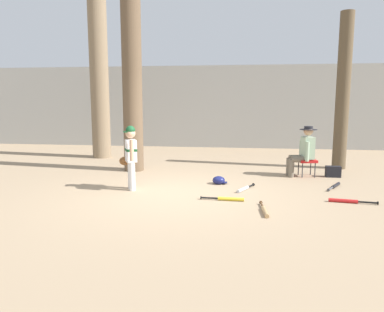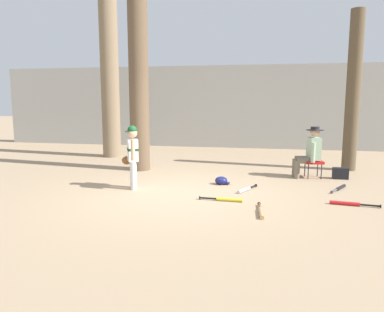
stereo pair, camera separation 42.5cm
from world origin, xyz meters
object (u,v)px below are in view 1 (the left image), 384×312
tree_far_left (99,67)px  tree_behind_spectator (342,101)px  bat_red_barrel (347,201)px  seated_spectator (303,150)px  bat_yellow_trainer (227,199)px  young_ballplayer (130,153)px  bat_wood_tan (265,211)px  handbag_beside_stool (333,172)px  folding_stool (307,161)px  batting_helmet_navy (219,180)px  bat_aluminum_silver (244,189)px  bat_black_composite (335,186)px  tree_near_player (132,61)px

tree_far_left → tree_behind_spectator: bearing=-7.9°
tree_behind_spectator → bat_red_barrel: (-0.69, -3.49, -1.76)m
seated_spectator → bat_yellow_trainer: size_ratio=1.50×
young_ballplayer → bat_wood_tan: size_ratio=1.63×
young_ballplayer → seated_spectator: bearing=26.4°
tree_behind_spectator → handbag_beside_stool: bearing=-109.2°
folding_stool → tree_far_left: size_ratio=0.07×
handbag_beside_stool → batting_helmet_navy: (-2.64, -1.11, -0.05)m
young_ballplayer → bat_wood_tan: 2.98m
young_ballplayer → tree_behind_spectator: bearing=32.3°
tree_behind_spectator → young_ballplayer: (-4.80, -3.04, -1.05)m
young_ballplayer → bat_yellow_trainer: bearing=-16.6°
young_ballplayer → bat_aluminum_silver: 2.41m
bat_red_barrel → bat_wood_tan: 1.68m
handbag_beside_stool → tree_behind_spectator: bearing=70.8°
handbag_beside_stool → tree_far_left: 7.44m
bat_black_composite → tree_behind_spectator: bearing=74.8°
tree_far_left → bat_black_composite: 7.69m
tree_behind_spectator → tree_far_left: size_ratio=0.63×
bat_black_composite → tree_near_player: bearing=164.9°
bat_wood_tan → bat_aluminum_silver: 1.50m
tree_behind_spectator → bat_black_composite: 2.96m
bat_aluminum_silver → tree_near_player: bearing=147.7°
folding_stool → bat_red_barrel: bearing=-81.7°
bat_yellow_trainer → batting_helmet_navy: 1.35m
bat_black_composite → batting_helmet_navy: batting_helmet_navy is taller
bat_wood_tan → batting_helmet_navy: 2.16m
bat_red_barrel → batting_helmet_navy: bearing=153.4°
bat_red_barrel → bat_yellow_trainer: bearing=-176.1°
young_ballplayer → bat_red_barrel: bearing=-6.2°
tree_far_left → bat_wood_tan: 7.66m
bat_red_barrel → seated_spectator: bearing=100.7°
bat_red_barrel → bat_aluminum_silver: (-1.81, 0.68, -0.00)m
tree_far_left → tree_near_player: bearing=-50.3°
handbag_beside_stool → bat_red_barrel: 2.31m
young_ballplayer → tree_far_left: tree_far_left is taller
young_ballplayer → bat_black_composite: bearing=10.1°
tree_near_player → tree_far_left: bearing=129.7°
bat_aluminum_silver → handbag_beside_stool: bearing=37.6°
young_ballplayer → bat_wood_tan: bearing=-25.2°
tree_far_left → young_ballplayer: bearing=-61.3°
young_ballplayer → seated_spectator: (3.68, 1.82, -0.10)m
young_ballplayer → tree_near_player: bearing=105.0°
young_ballplayer → tree_far_left: bearing=118.7°
folding_stool → batting_helmet_navy: bearing=-151.4°
seated_spectator → bat_yellow_trainer: bearing=-124.9°
young_ballplayer → seated_spectator: young_ballplayer is taller
tree_behind_spectator → folding_stool: size_ratio=9.01×
bat_wood_tan → tree_far_left: bearing=132.5°
bat_yellow_trainer → batting_helmet_navy: batting_helmet_navy is taller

